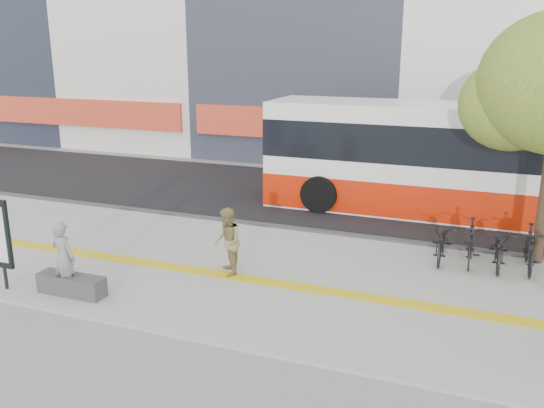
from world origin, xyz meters
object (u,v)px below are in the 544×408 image
at_px(bench, 72,285).
at_px(bus, 473,165).
at_px(pedestrian_tan, 227,242).
at_px(seated_woman, 64,258).
at_px(signboard, 0,235).

bearing_deg(bench, bus, 50.69).
relative_size(bench, bus, 0.12).
bearing_deg(pedestrian_tan, seated_woman, -84.70).
bearing_deg(pedestrian_tan, signboard, -92.19).
bearing_deg(bus, pedestrian_tan, -125.06).
relative_size(signboard, pedestrian_tan, 1.32).
xyz_separation_m(signboard, pedestrian_tan, (4.35, 2.61, -0.46)).
bearing_deg(bus, bench, -129.31).
xyz_separation_m(bench, bus, (7.94, 9.70, 1.43)).
relative_size(signboard, seated_woman, 1.31).
distance_m(seated_woman, pedestrian_tan, 3.70).
xyz_separation_m(signboard, seated_woman, (1.45, 0.31, -0.45)).
relative_size(bench, signboard, 0.73).
xyz_separation_m(seated_woman, pedestrian_tan, (2.90, 2.30, -0.01)).
xyz_separation_m(bench, signboard, (-1.60, -0.31, 1.06)).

